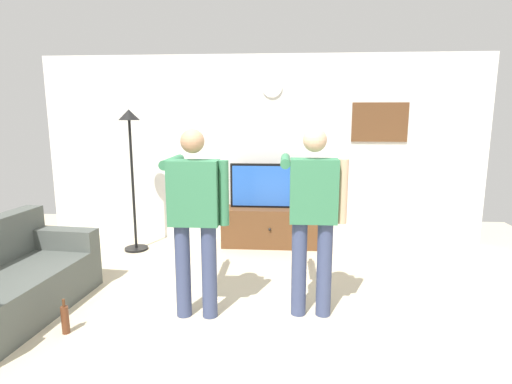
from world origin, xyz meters
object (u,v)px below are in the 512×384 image
object	(u,v)px
tv_stand	(270,227)
floor_lamp	(131,151)
person_standing_nearer_lamp	(195,212)
television	(271,186)
framed_picture	(380,122)
beverage_bottle	(65,319)
person_standing_nearer_couch	(313,212)
wall_clock	(272,87)
side_couch	(3,285)

from	to	relation	value
tv_stand	floor_lamp	xyz separation A→B (m)	(-1.86, -0.31, 1.10)
tv_stand	person_standing_nearer_lamp	xyz separation A→B (m)	(-0.60, -2.13, 0.72)
television	framed_picture	bearing A→B (deg)	9.28
television	beverage_bottle	xyz separation A→B (m)	(-1.67, -2.58, -0.74)
person_standing_nearer_couch	beverage_bottle	bearing A→B (deg)	-166.48
television	person_standing_nearer_lamp	world-z (taller)	person_standing_nearer_lamp
television	wall_clock	xyz separation A→B (m)	(0.00, 0.24, 1.37)
person_standing_nearer_couch	tv_stand	bearing A→B (deg)	102.80
television	wall_clock	distance (m)	1.39
framed_picture	person_standing_nearer_lamp	bearing A→B (deg)	-131.19
person_standing_nearer_couch	side_couch	distance (m)	2.93
tv_stand	beverage_bottle	size ratio (longest dim) A/B	4.37
tv_stand	beverage_bottle	xyz separation A→B (m)	(-1.67, -2.54, -0.15)
person_standing_nearer_lamp	side_couch	bearing A→B (deg)	-174.58
framed_picture	person_standing_nearer_lamp	xyz separation A→B (m)	(-2.12, -2.43, -0.76)
person_standing_nearer_couch	wall_clock	bearing A→B (deg)	101.24
person_standing_nearer_couch	television	bearing A→B (deg)	102.52
tv_stand	person_standing_nearer_lamp	world-z (taller)	person_standing_nearer_lamp
framed_picture	person_standing_nearer_couch	bearing A→B (deg)	-114.57
tv_stand	person_standing_nearer_lamp	distance (m)	2.33
floor_lamp	beverage_bottle	world-z (taller)	floor_lamp
wall_clock	person_standing_nearer_couch	size ratio (longest dim) A/B	0.16
wall_clock	side_couch	distance (m)	4.01
wall_clock	person_standing_nearer_couch	bearing A→B (deg)	-78.76
person_standing_nearer_lamp	framed_picture	bearing A→B (deg)	48.81
person_standing_nearer_lamp	beverage_bottle	distance (m)	1.43
tv_stand	person_standing_nearer_lamp	size ratio (longest dim) A/B	0.79
floor_lamp	television	bearing A→B (deg)	10.93
person_standing_nearer_lamp	side_couch	distance (m)	1.91
tv_stand	television	distance (m)	0.59
tv_stand	beverage_bottle	world-z (taller)	tv_stand
tv_stand	wall_clock	size ratio (longest dim) A/B	4.79
framed_picture	beverage_bottle	world-z (taller)	framed_picture
beverage_bottle	tv_stand	bearing A→B (deg)	56.69
tv_stand	side_couch	bearing A→B (deg)	-135.95
tv_stand	person_standing_nearer_couch	bearing A→B (deg)	-77.20
wall_clock	person_standing_nearer_lamp	distance (m)	2.79
television	person_standing_nearer_lamp	size ratio (longest dim) A/B	0.66
person_standing_nearer_lamp	beverage_bottle	size ratio (longest dim) A/B	5.54
side_couch	beverage_bottle	xyz separation A→B (m)	(0.71, -0.24, -0.19)
wall_clock	person_standing_nearer_lamp	size ratio (longest dim) A/B	0.16
wall_clock	person_standing_nearer_couch	distance (m)	2.67
wall_clock	beverage_bottle	xyz separation A→B (m)	(-1.67, -2.83, -2.11)
side_couch	person_standing_nearer_lamp	bearing A→B (deg)	5.42
wall_clock	person_standing_nearer_lamp	xyz separation A→B (m)	(-0.60, -2.42, -1.25)
floor_lamp	side_couch	bearing A→B (deg)	-104.51
person_standing_nearer_lamp	beverage_bottle	xyz separation A→B (m)	(-1.06, -0.41, -0.87)
wall_clock	floor_lamp	xyz separation A→B (m)	(-1.86, -0.60, -0.86)
wall_clock	beverage_bottle	world-z (taller)	wall_clock
television	side_couch	world-z (taller)	television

